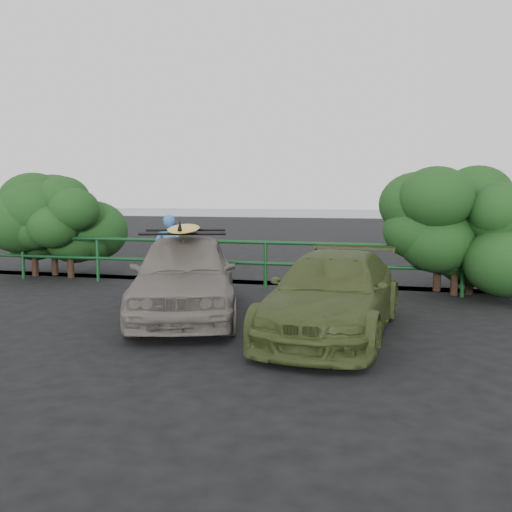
{
  "coord_description": "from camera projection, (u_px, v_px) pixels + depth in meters",
  "views": [
    {
      "loc": [
        3.81,
        -6.78,
        2.06
      ],
      "look_at": [
        1.55,
        2.03,
        1.05
      ],
      "focal_mm": 40.0,
      "sensor_mm": 36.0,
      "label": 1
    }
  ],
  "objects": [
    {
      "name": "shrub_right",
      "position": [
        462.0,
        234.0,
        11.62
      ],
      "size": [
        3.2,
        2.4,
        2.44
      ],
      "primitive_type": null,
      "color": "#1C4419",
      "rests_on": "ground"
    },
    {
      "name": "ground",
      "position": [
        107.0,
        346.0,
        7.69
      ],
      "size": [
        80.0,
        80.0,
        0.0
      ],
      "primitive_type": "plane",
      "color": "black"
    },
    {
      "name": "sedan",
      "position": [
        185.0,
        275.0,
        9.44
      ],
      "size": [
        2.83,
        4.4,
        1.39
      ],
      "primitive_type": "imported",
      "rotation": [
        0.0,
        0.0,
        0.32
      ],
      "color": "slate",
      "rests_on": "ground"
    },
    {
      "name": "shrub_left",
      "position": [
        39.0,
        227.0,
        13.94
      ],
      "size": [
        3.2,
        2.4,
        2.45
      ],
      "primitive_type": null,
      "color": "#1C4419",
      "rests_on": "ground"
    },
    {
      "name": "guardrail",
      "position": [
        221.0,
        263.0,
        12.45
      ],
      "size": [
        14.0,
        0.08,
        1.04
      ],
      "primitive_type": null,
      "color": "#113E1C",
      "rests_on": "ground"
    },
    {
      "name": "surfboard",
      "position": [
        184.0,
        228.0,
        9.35
      ],
      "size": [
        1.24,
        2.48,
        0.07
      ],
      "primitive_type": "ellipsoid",
      "rotation": [
        0.0,
        0.0,
        0.32
      ],
      "color": "gold",
      "rests_on": "roof_rack"
    },
    {
      "name": "olive_vehicle",
      "position": [
        333.0,
        294.0,
        8.28
      ],
      "size": [
        1.95,
        4.17,
        1.18
      ],
      "primitive_type": "imported",
      "rotation": [
        0.0,
        0.0,
        -0.08
      ],
      "color": "#3C4920",
      "rests_on": "ground"
    },
    {
      "name": "ocean",
      "position": [
        368.0,
        211.0,
        65.46
      ],
      "size": [
        200.0,
        200.0,
        0.0
      ],
      "primitive_type": "plane",
      "color": "slate",
      "rests_on": "ground"
    },
    {
      "name": "man",
      "position": [
        169.0,
        252.0,
        12.17
      ],
      "size": [
        0.68,
        0.55,
        1.6
      ],
      "primitive_type": "imported",
      "rotation": [
        0.0,
        0.0,
        3.48
      ],
      "color": "#3A70AF",
      "rests_on": "ground"
    },
    {
      "name": "roof_rack",
      "position": [
        184.0,
        232.0,
        9.36
      ],
      "size": [
        1.59,
        1.32,
        0.05
      ],
      "primitive_type": null,
      "rotation": [
        0.0,
        0.0,
        0.32
      ],
      "color": "black",
      "rests_on": "sedan"
    }
  ]
}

